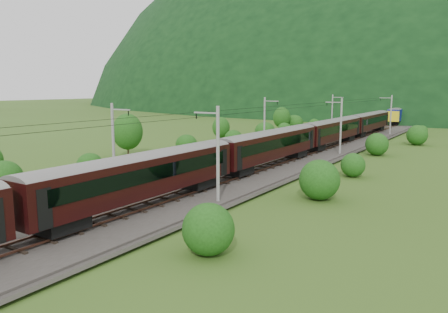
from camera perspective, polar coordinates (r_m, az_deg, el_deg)
The scene contains 14 objects.
ground at distance 40.89m, azimuth -8.07°, elevation -4.94°, with size 600.00×600.00×0.00m, color #39571B.
railbed at distance 48.65m, azimuth -0.34°, elevation -2.43°, with size 14.00×220.00×0.30m, color #38332D.
track_left at distance 49.94m, azimuth -2.64°, elevation -1.89°, with size 2.40×220.00×0.27m.
track_right at distance 47.36m, azimuth 2.09°, elevation -2.48°, with size 2.40×220.00×0.27m.
catenary_left at distance 69.99m, azimuth 5.36°, elevation 4.62°, with size 2.54×192.28×8.00m.
catenary_right at distance 65.26m, azimuth 14.96°, elevation 4.04°, with size 2.54×192.28×8.00m.
overhead_wires at distance 47.76m, azimuth -0.34°, elevation 5.77°, with size 4.83×198.00×0.03m.
mountain_ridge at distance 360.94m, azimuth 9.07°, elevation 7.31°, with size 336.00×280.00×132.00m, color black.
train at distance 63.06m, azimuth 10.63°, elevation 3.09°, with size 2.93×140.10×5.09m.
hazard_post_near at distance 75.75m, azimuth 12.11°, elevation 2.17°, with size 0.16×0.16×1.52m, color red.
hazard_post_far at distance 78.10m, azimuth 13.18°, elevation 2.37°, with size 0.17×0.17×1.61m, color red.
signal at distance 87.13m, azimuth 12.96°, elevation 3.26°, with size 0.21×0.21×1.94m.
vegetation_left at distance 62.77m, azimuth -7.53°, elevation 1.97°, with size 13.07×149.67×6.18m.
vegetation_right at distance 46.90m, azimuth 14.73°, elevation -1.57°, with size 6.74×109.20×3.21m.
Camera 1 is at (26.13, -29.89, 9.77)m, focal length 35.00 mm.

